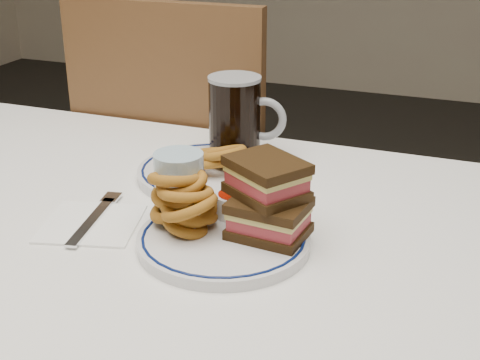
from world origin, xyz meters
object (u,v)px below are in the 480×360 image
(beer_mug, at_px, (237,119))
(far_plate, at_px, (211,172))
(main_plate, at_px, (224,240))
(reuben_sandwich, at_px, (268,198))
(chair_far, at_px, (190,180))

(beer_mug, xyz_separation_m, far_plate, (-0.01, -0.09, -0.07))
(main_plate, height_order, reuben_sandwich, reuben_sandwich)
(reuben_sandwich, bearing_deg, main_plate, -151.57)
(main_plate, xyz_separation_m, beer_mug, (-0.10, 0.32, 0.07))
(chair_far, relative_size, reuben_sandwich, 7.48)
(main_plate, height_order, beer_mug, beer_mug)
(main_plate, distance_m, far_plate, 0.25)
(main_plate, xyz_separation_m, reuben_sandwich, (0.06, 0.03, 0.06))
(main_plate, relative_size, far_plate, 0.95)
(beer_mug, bearing_deg, far_plate, -97.79)
(chair_far, distance_m, reuben_sandwich, 0.77)
(chair_far, relative_size, beer_mug, 6.23)
(chair_far, height_order, beer_mug, chair_far)
(main_plate, bearing_deg, beer_mug, 107.90)
(chair_far, xyz_separation_m, beer_mug, (0.24, -0.31, 0.28))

